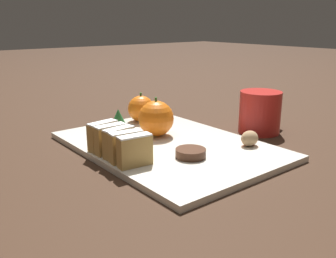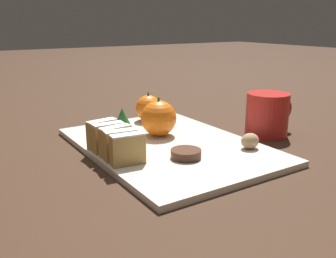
# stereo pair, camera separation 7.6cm
# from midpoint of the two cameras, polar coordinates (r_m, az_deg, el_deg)

# --- Properties ---
(ground_plane) EXTENTS (6.00, 6.00, 0.00)m
(ground_plane) POSITION_cam_midpoint_polar(r_m,az_deg,el_deg) (0.77, -2.82, -3.04)
(ground_plane) COLOR #382316
(serving_platter) EXTENTS (0.32, 0.45, 0.01)m
(serving_platter) POSITION_cam_midpoint_polar(r_m,az_deg,el_deg) (0.77, -2.82, -2.62)
(serving_platter) COLOR silver
(serving_platter) RESTS_ON ground_plane
(stollen_slice_front) EXTENTS (0.06, 0.03, 0.06)m
(stollen_slice_front) POSITION_cam_midpoint_polar(r_m,az_deg,el_deg) (0.64, -8.45, -3.35)
(stollen_slice_front) COLOR tan
(stollen_slice_front) RESTS_ON serving_platter
(stollen_slice_second) EXTENTS (0.06, 0.03, 0.06)m
(stollen_slice_second) POSITION_cam_midpoint_polar(r_m,az_deg,el_deg) (0.67, -9.61, -2.71)
(stollen_slice_second) COLOR tan
(stollen_slice_second) RESTS_ON serving_platter
(stollen_slice_third) EXTENTS (0.06, 0.03, 0.06)m
(stollen_slice_third) POSITION_cam_midpoint_polar(r_m,az_deg,el_deg) (0.69, -10.60, -2.09)
(stollen_slice_third) COLOR tan
(stollen_slice_third) RESTS_ON serving_platter
(stollen_slice_fourth) EXTENTS (0.06, 0.02, 0.06)m
(stollen_slice_fourth) POSITION_cam_midpoint_polar(r_m,az_deg,el_deg) (0.71, -11.75, -1.56)
(stollen_slice_fourth) COLOR tan
(stollen_slice_fourth) RESTS_ON serving_platter
(stollen_slice_fifth) EXTENTS (0.06, 0.03, 0.06)m
(stollen_slice_fifth) POSITION_cam_midpoint_polar(r_m,az_deg,el_deg) (0.74, -12.80, -1.06)
(stollen_slice_fifth) COLOR tan
(stollen_slice_fifth) RESTS_ON serving_platter
(orange_near) EXTENTS (0.08, 0.08, 0.09)m
(orange_near) POSITION_cam_midpoint_polar(r_m,az_deg,el_deg) (0.81, -4.52, 1.57)
(orange_near) COLOR orange
(orange_near) RESTS_ON serving_platter
(orange_far) EXTENTS (0.06, 0.06, 0.07)m
(orange_far) POSITION_cam_midpoint_polar(r_m,az_deg,el_deg) (0.93, -6.47, 3.06)
(orange_far) COLOR orange
(orange_far) RESTS_ON serving_platter
(walnut) EXTENTS (0.04, 0.03, 0.03)m
(walnut) POSITION_cam_midpoint_polar(r_m,az_deg,el_deg) (0.75, 9.55, -1.46)
(walnut) COLOR tan
(walnut) RESTS_ON serving_platter
(chocolate_cookie) EXTENTS (0.06, 0.06, 0.02)m
(chocolate_cookie) POSITION_cam_midpoint_polar(r_m,az_deg,el_deg) (0.68, 0.31, -3.74)
(chocolate_cookie) COLOR #472819
(chocolate_cookie) RESTS_ON serving_platter
(evergreen_sprig) EXTENTS (0.05, 0.05, 0.06)m
(evergreen_sprig) POSITION_cam_midpoint_polar(r_m,az_deg,el_deg) (0.83, -10.15, 1.11)
(evergreen_sprig) COLOR #23662D
(evergreen_sprig) RESTS_ON serving_platter
(coffee_mug) EXTENTS (0.13, 0.10, 0.10)m
(coffee_mug) POSITION_cam_midpoint_polar(r_m,az_deg,el_deg) (0.89, 11.54, 2.52)
(coffee_mug) COLOR red
(coffee_mug) RESTS_ON ground_plane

